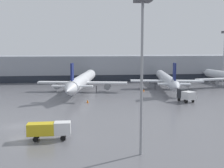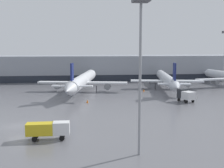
# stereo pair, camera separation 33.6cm
# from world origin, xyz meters

# --- Properties ---
(ground_plane) EXTENTS (320.00, 320.00, 0.00)m
(ground_plane) POSITION_xyz_m (0.00, 0.00, 0.00)
(ground_plane) COLOR slate
(terminal_building) EXTENTS (160.00, 30.51, 9.00)m
(terminal_building) POSITION_xyz_m (-0.17, 61.92, 4.50)
(terminal_building) COLOR gray
(terminal_building) RESTS_ON ground_plane
(parked_jet_0) EXTENTS (21.21, 36.99, 8.36)m
(parked_jet_0) POSITION_xyz_m (35.21, 35.23, 2.84)
(parked_jet_0) COLOR silver
(parked_jet_0) RESTS_ON ground_plane
(parked_jet_2) EXTENTS (24.69, 39.77, 8.67)m
(parked_jet_2) POSITION_xyz_m (10.67, 33.19, 3.08)
(parked_jet_2) COLOR silver
(parked_jet_2) RESTS_ON ground_plane
(service_truck_0) EXTENTS (5.67, 1.71, 2.37)m
(service_truck_0) POSITION_xyz_m (5.71, -7.13, 1.47)
(service_truck_0) COLOR gold
(service_truck_0) RESTS_ON ground_plane
(service_truck_1) EXTENTS (3.43, 4.38, 2.82)m
(service_truck_1) POSITION_xyz_m (33.58, 15.74, 1.61)
(service_truck_1) COLOR silver
(service_truck_1) RESTS_ON ground_plane
(traffic_cone_0) EXTENTS (0.51, 0.51, 0.56)m
(traffic_cone_0) POSITION_xyz_m (27.55, 31.41, 0.28)
(traffic_cone_0) COLOR orange
(traffic_cone_0) RESTS_ON ground_plane
(traffic_cone_4) EXTENTS (0.45, 0.45, 0.74)m
(traffic_cone_4) POSITION_xyz_m (11.54, 17.12, 0.37)
(traffic_cone_4) COLOR orange
(traffic_cone_4) RESTS_ON ground_plane
(apron_light_mast_0) EXTENTS (1.80, 1.80, 17.88)m
(apron_light_mast_0) POSITION_xyz_m (16.68, -13.70, 14.15)
(apron_light_mast_0) COLOR gray
(apron_light_mast_0) RESTS_ON ground_plane
(apron_light_mast_4) EXTENTS (1.80, 1.80, 17.66)m
(apron_light_mast_4) POSITION_xyz_m (59.54, 48.07, 14.00)
(apron_light_mast_4) COLOR gray
(apron_light_mast_4) RESTS_ON ground_plane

